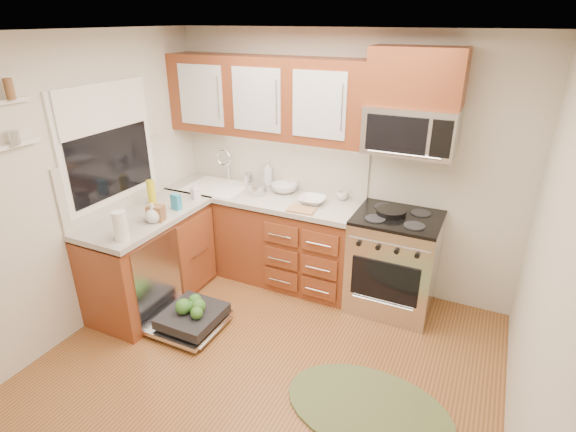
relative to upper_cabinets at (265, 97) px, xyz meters
The scene contains 37 objects.
floor 2.55m from the upper_cabinets, 65.28° to the right, with size 3.50×3.50×0.00m, color brown.
ceiling 1.84m from the upper_cabinets, 65.28° to the right, with size 3.50×3.50×0.00m, color white.
wall_back 0.97m from the upper_cabinets, 13.57° to the left, with size 3.50×0.04×2.50m, color beige.
wall_left 1.98m from the upper_cabinets, 123.06° to the right, with size 0.04×3.50×2.50m, color beige.
wall_right 3.00m from the upper_cabinets, 32.47° to the right, with size 0.04×3.50×2.50m, color beige.
base_cabinet_back 1.46m from the upper_cabinets, 90.00° to the right, with size 2.05×0.60×0.85m, color brown.
base_cabinet_left 1.93m from the upper_cabinets, 124.62° to the right, with size 0.60×1.25×0.85m, color brown.
countertop_back 0.98m from the upper_cabinets, 90.00° to the right, with size 2.07×0.64×0.05m, color #B7B0A8.
countertop_left 1.60m from the upper_cabinets, 124.25° to the right, with size 0.64×1.27×0.05m, color #B7B0A8.
backsplash_back 0.68m from the upper_cabinets, 90.00° to the left, with size 2.05×0.02×0.57m, color beige.
backsplash_left 1.60m from the upper_cabinets, 133.89° to the right, with size 0.02×1.25×0.57m, color beige.
upper_cabinets is the anchor object (origin of this frame).
cabinet_over_mw 1.43m from the upper_cabinets, ahead, with size 0.76×0.35×0.47m, color brown.
range 1.99m from the upper_cabinets, ahead, with size 0.76×0.64×0.95m, color silver, non-canonical shape.
microwave 1.42m from the upper_cabinets, ahead, with size 0.76×0.38×0.40m, color silver, non-canonical shape.
sink 1.21m from the upper_cabinets, 163.55° to the right, with size 0.62×0.50×0.26m, color white, non-canonical shape.
dishwasher 2.19m from the upper_cabinets, 96.04° to the right, with size 0.70×0.60×0.20m, color silver, non-canonical shape.
window 1.51m from the upper_cabinets, 133.21° to the right, with size 0.03×1.05×1.05m, color white, non-canonical shape.
window_blind 1.46m from the upper_cabinets, 132.50° to the right, with size 0.02×0.96×0.40m, color white.
shelf_upper 2.17m from the upper_cabinets, 117.33° to the right, with size 0.04×0.40×0.03m, color white.
shelf_lower 2.17m from the upper_cabinets, 117.33° to the right, with size 0.04×0.40×0.03m, color white.
rug 2.86m from the upper_cabinets, 42.99° to the right, with size 1.21×0.79×0.02m, color #5A6A3C, non-canonical shape.
skillet 1.62m from the upper_cabinets, ahead, with size 0.27×0.27×0.05m, color black.
stock_pot 0.91m from the upper_cabinets, 100.91° to the right, with size 0.18×0.18×0.11m, color silver.
cutting_board 1.14m from the upper_cabinets, 32.71° to the right, with size 0.26×0.16×0.02m, color #A97C4D.
canister 0.90m from the upper_cabinets, behind, with size 0.10×0.10×0.16m, color silver.
paper_towel_roll 1.81m from the upper_cabinets, 109.05° to the right, with size 0.11×0.11×0.25m, color white.
mustard_bottle 1.43m from the upper_cabinets, 134.75° to the right, with size 0.08×0.08×0.24m, color gold.
red_bottle 1.79m from the upper_cabinets, 109.32° to the right, with size 0.06×0.06×0.23m, color red.
wooden_box 1.51m from the upper_cabinets, 115.37° to the right, with size 0.14×0.10×0.14m, color brown.
blue_carton 1.31m from the upper_cabinets, 122.45° to the right, with size 0.09×0.06×0.15m, color teal.
bowl_a 1.09m from the upper_cabinets, 13.96° to the right, with size 0.26×0.26×0.06m, color #999999.
bowl_b 0.93m from the upper_cabinets, ahead, with size 0.27×0.27×0.08m, color #999999.
cup 1.21m from the upper_cabinets, ahead, with size 0.11×0.11×0.09m, color #999999.
soap_bottle_a 0.82m from the upper_cabinets, 113.31° to the left, with size 0.11×0.11×0.28m, color #999999.
soap_bottle_b 1.14m from the upper_cabinets, 135.00° to the right, with size 0.08×0.08×0.17m, color #999999.
soap_bottle_c 1.53m from the upper_cabinets, 114.62° to the right, with size 0.14×0.14×0.18m, color #999999.
Camera 1 is at (1.37, -2.30, 2.58)m, focal length 28.00 mm.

